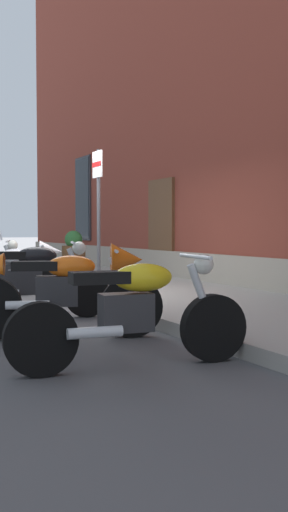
{
  "coord_description": "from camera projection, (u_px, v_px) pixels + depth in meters",
  "views": [
    {
      "loc": [
        8.62,
        -3.07,
        1.18
      ],
      "look_at": [
        1.21,
        0.7,
        0.78
      ],
      "focal_mm": 39.4,
      "sensor_mm": 36.0,
      "label": 1
    }
  ],
  "objects": [
    {
      "name": "motorcycle_black_naked",
      "position": [
        31.0,
        281.0,
        7.38
      ],
      "size": [
        0.83,
        2.06,
        1.02
      ],
      "color": "black",
      "rests_on": "ground_plane"
    },
    {
      "name": "motorcycle_yellow_naked",
      "position": [
        134.0,
        312.0,
        4.73
      ],
      "size": [
        0.62,
        2.13,
        0.96
      ],
      "color": "black",
      "rests_on": "ground_plane"
    },
    {
      "name": "motorcycle_orange_sport",
      "position": [
        69.0,
        287.0,
        6.01
      ],
      "size": [
        0.92,
        2.09,
        1.03
      ],
      "color": "black",
      "rests_on": "ground_plane"
    },
    {
      "name": "parking_sign",
      "position": [
        98.0,
        199.0,
        9.42
      ],
      "size": [
        0.36,
        0.07,
        2.36
      ],
      "color": "#4C4C51",
      "rests_on": "sidewalk"
    },
    {
      "name": "motorcycle_white_sport",
      "position": [
        15.0,
        270.0,
        8.61
      ],
      "size": [
        0.75,
        1.93,
        1.01
      ],
      "color": "black",
      "rests_on": "ground_plane"
    },
    {
      "name": "sidewalk",
      "position": [
        154.0,
        292.0,
        9.8
      ],
      "size": [
        30.67,
        3.04,
        0.15
      ],
      "primitive_type": "cube",
      "color": "gray",
      "rests_on": "ground_plane"
    },
    {
      "name": "barrel_planter",
      "position": [
        74.0,
        255.0,
        12.66
      ],
      "size": [
        0.56,
        0.56,
        0.99
      ],
      "color": "brown",
      "rests_on": "sidewalk"
    },
    {
      "name": "ground_plane",
      "position": [
        72.0,
        302.0,
        9.12
      ],
      "size": [
        140.0,
        140.0,
        0.0
      ],
      "primitive_type": "plane",
      "color": "#4C4C4F"
    }
  ]
}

